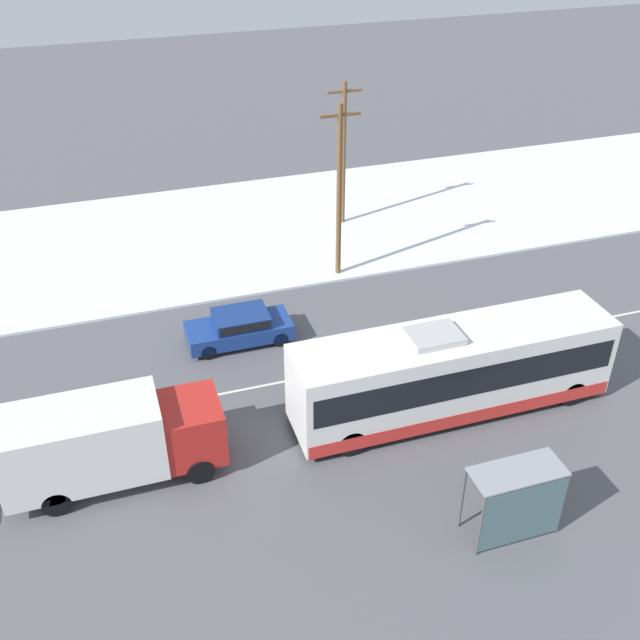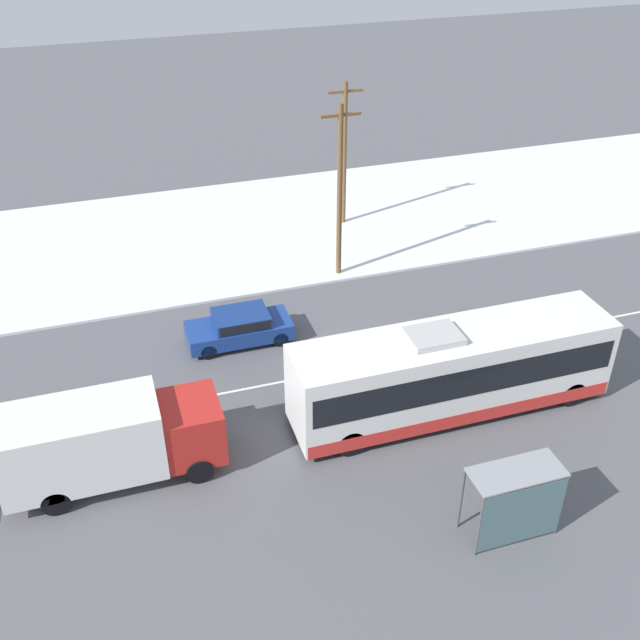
{
  "view_description": "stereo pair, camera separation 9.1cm",
  "coord_description": "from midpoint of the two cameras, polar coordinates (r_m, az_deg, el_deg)",
  "views": [
    {
      "loc": [
        -9.12,
        -22.0,
        17.53
      ],
      "look_at": [
        -1.41,
        1.63,
        1.4
      ],
      "focal_mm": 42.0,
      "sensor_mm": 36.0,
      "label": 1
    },
    {
      "loc": [
        -9.03,
        -22.03,
        17.53
      ],
      "look_at": [
        -1.41,
        1.63,
        1.4
      ],
      "focal_mm": 42.0,
      "sensor_mm": 36.0,
      "label": 2
    }
  ],
  "objects": [
    {
      "name": "utility_pole_roadside",
      "position": [
        33.72,
        1.59,
        9.82
      ],
      "size": [
        1.8,
        0.24,
        8.18
      ],
      "color": "brown",
      "rests_on": "ground_plane"
    },
    {
      "name": "snow_lot",
      "position": [
        40.16,
        -3.02,
        7.14
      ],
      "size": [
        80.0,
        12.91,
        0.12
      ],
      "color": "silver",
      "rests_on": "ground_plane"
    },
    {
      "name": "lane_marking_center",
      "position": [
        29.56,
        3.66,
        -3.46
      ],
      "size": [
        60.0,
        0.12,
        0.0
      ],
      "color": "silver",
      "rests_on": "ground_plane"
    },
    {
      "name": "city_bus",
      "position": [
        26.77,
        10.13,
        -3.86
      ],
      "size": [
        11.56,
        2.57,
        3.49
      ],
      "color": "white",
      "rests_on": "ground_plane"
    },
    {
      "name": "bus_shelter",
      "position": [
        22.68,
        15.0,
        -12.85
      ],
      "size": [
        2.75,
        1.2,
        2.4
      ],
      "color": "gray",
      "rests_on": "ground_plane"
    },
    {
      "name": "sedan_car",
      "position": [
        30.62,
        -6.05,
        -0.46
      ],
      "size": [
        4.25,
        1.8,
        1.36
      ],
      "rotation": [
        0.0,
        0.0,
        3.14
      ],
      "color": "navy",
      "rests_on": "ground_plane"
    },
    {
      "name": "box_truck",
      "position": [
        24.64,
        -15.84,
        -8.75
      ],
      "size": [
        6.87,
        2.3,
        2.94
      ],
      "color": "silver",
      "rests_on": "ground_plane"
    },
    {
      "name": "pedestrian_at_stop",
      "position": [
        24.22,
        14.46,
        -11.54
      ],
      "size": [
        0.56,
        0.25,
        1.55
      ],
      "color": "#23232D",
      "rests_on": "ground_plane"
    },
    {
      "name": "utility_pole_snowlot",
      "position": [
        39.02,
        1.94,
        12.63
      ],
      "size": [
        1.8,
        0.24,
        7.58
      ],
      "color": "brown",
      "rests_on": "ground_plane"
    },
    {
      "name": "ground_plane",
      "position": [
        29.57,
        3.66,
        -3.46
      ],
      "size": [
        120.0,
        120.0,
        0.0
      ],
      "primitive_type": "plane",
      "color": "#56565B"
    }
  ]
}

